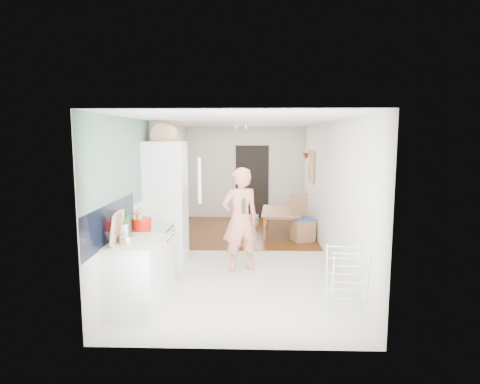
{
  "coord_description": "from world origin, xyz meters",
  "views": [
    {
      "loc": [
        0.19,
        -7.46,
        2.22
      ],
      "look_at": [
        -0.04,
        0.2,
        1.17
      ],
      "focal_mm": 30.0,
      "sensor_mm": 36.0,
      "label": 1
    }
  ],
  "objects_px": {
    "dining_table": "(282,224)",
    "stool": "(245,235)",
    "drying_rack": "(346,281)",
    "dining_chair": "(303,218)",
    "person": "(240,210)"
  },
  "relations": [
    {
      "from": "person",
      "to": "dining_table",
      "type": "height_order",
      "value": "person"
    },
    {
      "from": "drying_rack",
      "to": "dining_table",
      "type": "bearing_deg",
      "value": 101.56
    },
    {
      "from": "dining_table",
      "to": "dining_chair",
      "type": "height_order",
      "value": "dining_chair"
    },
    {
      "from": "stool",
      "to": "drying_rack",
      "type": "distance_m",
      "value": 3.45
    },
    {
      "from": "dining_chair",
      "to": "dining_table",
      "type": "bearing_deg",
      "value": 103.51
    },
    {
      "from": "dining_table",
      "to": "stool",
      "type": "bearing_deg",
      "value": 145.58
    },
    {
      "from": "drying_rack",
      "to": "person",
      "type": "bearing_deg",
      "value": 135.1
    },
    {
      "from": "dining_table",
      "to": "stool",
      "type": "relative_size",
      "value": 3.03
    },
    {
      "from": "stool",
      "to": "drying_rack",
      "type": "bearing_deg",
      "value": -67.43
    },
    {
      "from": "stool",
      "to": "dining_chair",
      "type": "bearing_deg",
      "value": 19.02
    },
    {
      "from": "dining_table",
      "to": "stool",
      "type": "xyz_separation_m",
      "value": [
        -0.84,
        -1.07,
        -0.01
      ]
    },
    {
      "from": "dining_table",
      "to": "drying_rack",
      "type": "bearing_deg",
      "value": -169.89
    },
    {
      "from": "dining_table",
      "to": "drying_rack",
      "type": "relative_size",
      "value": 1.54
    },
    {
      "from": "drying_rack",
      "to": "stool",
      "type": "bearing_deg",
      "value": 117.64
    },
    {
      "from": "person",
      "to": "dining_chair",
      "type": "distance_m",
      "value": 2.4
    }
  ]
}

